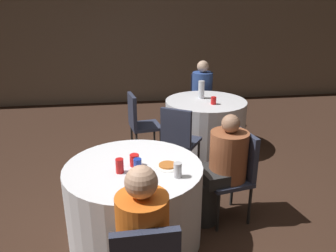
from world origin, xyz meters
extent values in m
plane|color=#382319|center=(0.00, 0.00, 0.00)|extent=(16.00, 16.00, 0.00)
cube|color=#7A6B5B|center=(0.00, 4.65, 1.40)|extent=(16.00, 0.06, 2.80)
cylinder|color=silver|center=(-0.21, 0.03, 0.36)|extent=(1.19, 1.19, 0.72)
cylinder|color=silver|center=(0.93, 1.96, 0.36)|extent=(1.17, 1.17, 0.72)
cube|color=#2D3347|center=(0.69, 0.20, 0.43)|extent=(0.47, 0.47, 0.04)
cube|color=#2D3347|center=(0.86, 0.23, 0.67)|extent=(0.12, 0.38, 0.45)
cylinder|color=black|center=(0.55, 0.00, 0.20)|extent=(0.03, 0.03, 0.41)
cylinder|color=black|center=(0.49, 0.34, 0.20)|extent=(0.03, 0.03, 0.41)
cylinder|color=black|center=(0.89, 0.07, 0.20)|extent=(0.03, 0.03, 0.41)
cylinder|color=black|center=(0.82, 0.40, 0.20)|extent=(0.03, 0.03, 0.41)
cube|color=#2D3347|center=(1.09, 2.85, 0.43)|extent=(0.47, 0.47, 0.04)
cube|color=#2D3347|center=(1.12, 3.03, 0.67)|extent=(0.38, 0.12, 0.45)
cylinder|color=black|center=(1.23, 2.66, 0.20)|extent=(0.03, 0.03, 0.41)
cylinder|color=black|center=(0.89, 2.72, 0.20)|extent=(0.03, 0.03, 0.41)
cylinder|color=black|center=(1.29, 2.99, 0.20)|extent=(0.03, 0.03, 0.41)
cylinder|color=black|center=(0.96, 3.05, 0.20)|extent=(0.03, 0.03, 0.41)
cube|color=#2D3347|center=(0.43, 1.20, 0.43)|extent=(0.55, 0.55, 0.04)
cube|color=#2D3347|center=(0.33, 1.05, 0.67)|extent=(0.35, 0.25, 0.45)
cylinder|color=black|center=(0.38, 1.44, 0.20)|extent=(0.03, 0.03, 0.41)
cylinder|color=black|center=(0.66, 1.25, 0.20)|extent=(0.03, 0.03, 0.41)
cylinder|color=black|center=(0.19, 1.16, 0.20)|extent=(0.03, 0.03, 0.41)
cylinder|color=black|center=(0.48, 0.97, 0.20)|extent=(0.03, 0.03, 0.41)
cube|color=#2D3347|center=(0.03, 1.82, 0.43)|extent=(0.46, 0.46, 0.04)
cube|color=#2D3347|center=(-0.15, 1.79, 0.67)|extent=(0.11, 0.38, 0.45)
cylinder|color=black|center=(0.17, 2.01, 0.20)|extent=(0.03, 0.03, 0.41)
cylinder|color=black|center=(0.23, 1.68, 0.20)|extent=(0.03, 0.03, 0.41)
cylinder|color=black|center=(-0.16, 1.96, 0.20)|extent=(0.03, 0.03, 0.41)
cylinder|color=black|center=(-0.11, 1.63, 0.20)|extent=(0.03, 0.03, 0.41)
cylinder|color=#282828|center=(1.05, 2.64, 0.22)|extent=(0.24, 0.24, 0.45)
cube|color=#282828|center=(1.07, 2.75, 0.50)|extent=(0.38, 0.37, 0.12)
cylinder|color=#33519E|center=(1.09, 2.85, 0.70)|extent=(0.35, 0.35, 0.51)
sphere|color=#DBB293|center=(1.09, 2.85, 1.06)|extent=(0.20, 0.20, 0.20)
cylinder|color=#282828|center=(0.47, 0.16, 0.22)|extent=(0.24, 0.24, 0.45)
cube|color=#282828|center=(0.58, 0.18, 0.50)|extent=(0.38, 0.39, 0.12)
cylinder|color=brown|center=(0.69, 0.20, 0.68)|extent=(0.36, 0.36, 0.47)
sphere|color=#997056|center=(0.69, 0.20, 1.00)|extent=(0.17, 0.17, 0.17)
cylinder|color=orange|center=(-0.20, -0.88, 0.72)|extent=(0.31, 0.31, 0.55)
sphere|color=tan|center=(-0.20, -0.88, 1.09)|extent=(0.19, 0.19, 0.19)
cylinder|color=white|center=(0.08, -0.01, 0.73)|extent=(0.23, 0.23, 0.01)
cylinder|color=#BC6628|center=(0.08, -0.01, 0.74)|extent=(0.15, 0.15, 0.01)
cylinder|color=#1E38A5|center=(-0.18, -0.08, 0.78)|extent=(0.07, 0.07, 0.12)
cylinder|color=silver|center=(0.13, -0.20, 0.78)|extent=(0.07, 0.07, 0.12)
cylinder|color=red|center=(-0.33, -0.06, 0.78)|extent=(0.07, 0.07, 0.12)
cylinder|color=red|center=(-0.20, 0.04, 0.78)|extent=(0.08, 0.08, 0.10)
cylinder|color=silver|center=(0.88, 2.09, 0.85)|extent=(0.09, 0.09, 0.26)
cylinder|color=red|center=(0.98, 1.76, 0.78)|extent=(0.07, 0.07, 0.11)
camera|label=1|loc=(-0.28, -2.48, 2.01)|focal=35.00mm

